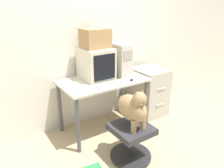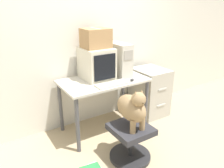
{
  "view_description": "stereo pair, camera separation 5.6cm",
  "coord_description": "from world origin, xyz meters",
  "px_view_note": "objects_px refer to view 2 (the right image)",
  "views": [
    {
      "loc": [
        -1.47,
        -2.08,
        1.77
      ],
      "look_at": [
        -0.06,
        0.03,
        0.82
      ],
      "focal_mm": 35.0,
      "sensor_mm": 36.0,
      "label": 1
    },
    {
      "loc": [
        -1.42,
        -2.11,
        1.77
      ],
      "look_at": [
        -0.06,
        0.03,
        0.82
      ],
      "focal_mm": 35.0,
      "sensor_mm": 36.0,
      "label": 2
    }
  ],
  "objects_px": {
    "pc_tower": "(118,59)",
    "keyboard": "(112,84)",
    "crt_monitor": "(97,63)",
    "filing_cabinet": "(150,92)",
    "office_chair": "(130,141)",
    "cardboard_box": "(96,38)",
    "dog": "(132,108)"
  },
  "relations": [
    {
      "from": "pc_tower",
      "to": "dog",
      "type": "distance_m",
      "value": 0.96
    },
    {
      "from": "dog",
      "to": "keyboard",
      "type": "bearing_deg",
      "value": 83.36
    },
    {
      "from": "office_chair",
      "to": "filing_cabinet",
      "type": "distance_m",
      "value": 1.23
    },
    {
      "from": "crt_monitor",
      "to": "dog",
      "type": "distance_m",
      "value": 0.9
    },
    {
      "from": "cardboard_box",
      "to": "dog",
      "type": "bearing_deg",
      "value": -91.45
    },
    {
      "from": "filing_cabinet",
      "to": "cardboard_box",
      "type": "relative_size",
      "value": 2.25
    },
    {
      "from": "office_chair",
      "to": "dog",
      "type": "xyz_separation_m",
      "value": [
        0.0,
        -0.01,
        0.44
      ]
    },
    {
      "from": "crt_monitor",
      "to": "filing_cabinet",
      "type": "height_order",
      "value": "crt_monitor"
    },
    {
      "from": "pc_tower",
      "to": "cardboard_box",
      "type": "height_order",
      "value": "cardboard_box"
    },
    {
      "from": "dog",
      "to": "filing_cabinet",
      "type": "distance_m",
      "value": 1.27
    },
    {
      "from": "office_chair",
      "to": "dog",
      "type": "relative_size",
      "value": 1.02
    },
    {
      "from": "crt_monitor",
      "to": "cardboard_box",
      "type": "relative_size",
      "value": 1.35
    },
    {
      "from": "dog",
      "to": "filing_cabinet",
      "type": "bearing_deg",
      "value": 38.64
    },
    {
      "from": "crt_monitor",
      "to": "cardboard_box",
      "type": "bearing_deg",
      "value": 90.0
    },
    {
      "from": "office_chair",
      "to": "cardboard_box",
      "type": "relative_size",
      "value": 1.45
    },
    {
      "from": "filing_cabinet",
      "to": "pc_tower",
      "type": "bearing_deg",
      "value": 174.64
    },
    {
      "from": "keyboard",
      "to": "office_chair",
      "type": "height_order",
      "value": "keyboard"
    },
    {
      "from": "crt_monitor",
      "to": "filing_cabinet",
      "type": "xyz_separation_m",
      "value": [
        0.94,
        -0.08,
        -0.6
      ]
    },
    {
      "from": "crt_monitor",
      "to": "keyboard",
      "type": "xyz_separation_m",
      "value": [
        0.04,
        -0.34,
        -0.2
      ]
    },
    {
      "from": "office_chair",
      "to": "cardboard_box",
      "type": "xyz_separation_m",
      "value": [
        0.02,
        0.84,
        1.1
      ]
    },
    {
      "from": "crt_monitor",
      "to": "cardboard_box",
      "type": "height_order",
      "value": "cardboard_box"
    },
    {
      "from": "crt_monitor",
      "to": "filing_cabinet",
      "type": "distance_m",
      "value": 1.12
    },
    {
      "from": "office_chair",
      "to": "dog",
      "type": "height_order",
      "value": "dog"
    },
    {
      "from": "pc_tower",
      "to": "filing_cabinet",
      "type": "relative_size",
      "value": 0.62
    },
    {
      "from": "office_chair",
      "to": "filing_cabinet",
      "type": "bearing_deg",
      "value": 38.15
    },
    {
      "from": "filing_cabinet",
      "to": "office_chair",
      "type": "bearing_deg",
      "value": -141.85
    },
    {
      "from": "dog",
      "to": "pc_tower",
      "type": "bearing_deg",
      "value": 65.98
    },
    {
      "from": "pc_tower",
      "to": "keyboard",
      "type": "relative_size",
      "value": 1.06
    },
    {
      "from": "cardboard_box",
      "to": "crt_monitor",
      "type": "bearing_deg",
      "value": -90.0
    },
    {
      "from": "keyboard",
      "to": "cardboard_box",
      "type": "bearing_deg",
      "value": 96.19
    },
    {
      "from": "crt_monitor",
      "to": "pc_tower",
      "type": "height_order",
      "value": "pc_tower"
    },
    {
      "from": "dog",
      "to": "crt_monitor",
      "type": "bearing_deg",
      "value": 88.55
    }
  ]
}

